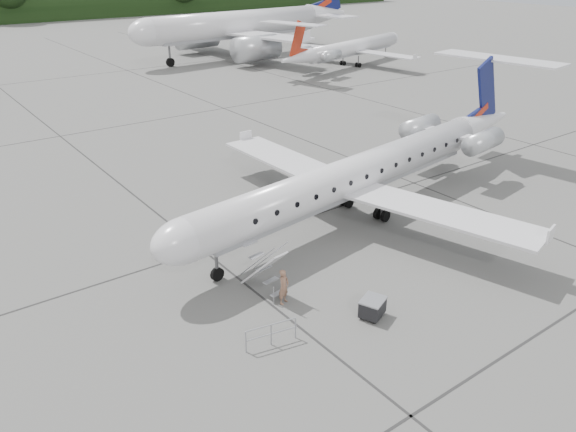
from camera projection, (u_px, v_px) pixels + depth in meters
ground at (369, 256)px, 29.72m from camera, size 320.00×320.00×0.00m
main_regional_jet at (355, 157)px, 32.35m from camera, size 33.15×25.90×7.80m
airstair at (264, 269)px, 26.11m from camera, size 1.17×2.49×2.44m
passenger at (284, 287)px, 25.39m from camera, size 0.73×0.62×1.71m
safety_railing at (271, 335)px, 22.76m from camera, size 2.17×0.51×1.00m
baggage_cart at (372, 307)px, 24.57m from camera, size 1.36×1.24×0.95m
bg_narrowbody at (237, 11)px, 84.28m from camera, size 40.35×30.64×13.69m
bg_regional_right at (355, 40)px, 79.51m from camera, size 31.48×26.17×7.14m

